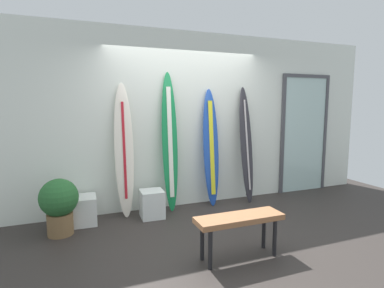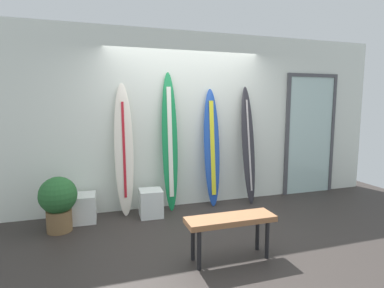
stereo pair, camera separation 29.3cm
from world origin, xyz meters
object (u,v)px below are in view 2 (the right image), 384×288
at_px(surfboard_cobalt, 212,149).
at_px(potted_plant, 58,200).
at_px(display_block_left, 151,203).
at_px(surfboard_charcoal, 248,146).
at_px(surfboard_ivory, 124,151).
at_px(glass_door, 310,133).
at_px(bench, 230,223).
at_px(surfboard_emerald, 170,143).
at_px(display_block_center, 82,208).

xyz_separation_m(surfboard_cobalt, potted_plant, (-2.29, -0.39, -0.53)).
bearing_deg(surfboard_cobalt, display_block_left, -168.17).
bearing_deg(surfboard_charcoal, surfboard_ivory, 178.64).
bearing_deg(potted_plant, surfboard_cobalt, 9.75).
bearing_deg(glass_door, potted_plant, -172.97).
bearing_deg(bench, surfboard_charcoal, 57.06).
distance_m(surfboard_emerald, surfboard_cobalt, 0.71).
distance_m(glass_door, bench, 3.19).
bearing_deg(bench, potted_plant, 143.38).
bearing_deg(glass_door, surfboard_ivory, -177.72).
xyz_separation_m(surfboard_cobalt, glass_door, (2.01, 0.14, 0.19)).
bearing_deg(display_block_left, surfboard_cobalt, 11.83).
bearing_deg(surfboard_ivory, surfboard_emerald, 0.35).
xyz_separation_m(surfboard_emerald, surfboard_charcoal, (1.33, -0.05, -0.10)).
distance_m(surfboard_ivory, glass_door, 3.41).
bearing_deg(bench, surfboard_cobalt, 75.01).
bearing_deg(surfboard_emerald, bench, -82.55).
relative_size(surfboard_charcoal, bench, 2.01).
bearing_deg(display_block_center, bench, -46.47).
bearing_deg(bench, glass_door, 37.31).
height_order(surfboard_emerald, bench, surfboard_emerald).
bearing_deg(glass_door, display_block_center, -176.40).
relative_size(potted_plant, bench, 0.75).
xyz_separation_m(surfboard_charcoal, bench, (-1.10, -1.70, -0.55)).
bearing_deg(surfboard_ivory, potted_plant, -156.16).
relative_size(display_block_center, potted_plant, 0.54).
distance_m(surfboard_cobalt, potted_plant, 2.39).
xyz_separation_m(surfboard_ivory, bench, (0.93, -1.75, -0.56)).
distance_m(surfboard_charcoal, potted_plant, 3.00).
distance_m(display_block_left, glass_door, 3.21).
relative_size(surfboard_cobalt, potted_plant, 2.62).
xyz_separation_m(surfboard_emerald, glass_door, (2.70, 0.13, 0.08)).
bearing_deg(surfboard_ivory, bench, -61.94).
height_order(glass_door, potted_plant, glass_door).
distance_m(surfboard_ivory, display_block_left, 0.87).
relative_size(surfboard_charcoal, glass_door, 0.89).
distance_m(glass_door, potted_plant, 4.39).
bearing_deg(surfboard_ivory, display_block_center, -169.21).
height_order(display_block_left, potted_plant, potted_plant).
bearing_deg(glass_door, display_block_left, -173.37).
bearing_deg(bench, display_block_center, 133.53).
height_order(surfboard_charcoal, display_block_center, surfboard_charcoal).
bearing_deg(display_block_left, glass_door, 6.63).
height_order(surfboard_ivory, bench, surfboard_ivory).
distance_m(surfboard_ivory, surfboard_cobalt, 1.40).
distance_m(display_block_left, bench, 1.65).
xyz_separation_m(surfboard_cobalt, surfboard_charcoal, (0.63, -0.05, 0.02)).
xyz_separation_m(surfboard_ivory, surfboard_emerald, (0.70, 0.00, 0.09)).
relative_size(surfboard_ivory, glass_door, 0.90).
xyz_separation_m(surfboard_emerald, bench, (0.23, -1.75, -0.65)).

